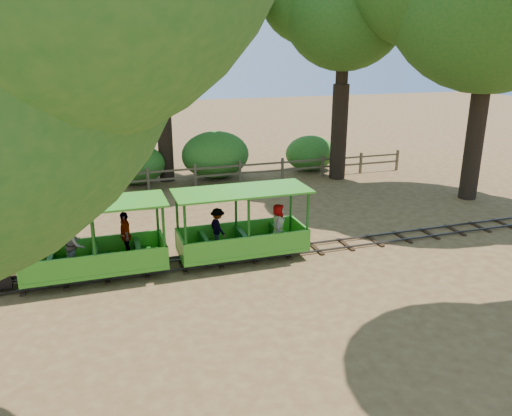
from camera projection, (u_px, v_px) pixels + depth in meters
name	position (u px, v px, depth m)	size (l,w,h in m)	color
ground	(284.00, 253.00, 14.60)	(90.00, 90.00, 0.00)	olive
track	(284.00, 251.00, 14.58)	(22.00, 1.00, 0.10)	#3F3D3A
carriage_front	(96.00, 248.00, 12.81)	(3.73, 1.53, 1.94)	green
carriage_rear	(243.00, 232.00, 14.00)	(3.73, 1.53, 1.94)	green
oak_nc	(156.00, 5.00, 20.40)	(8.56, 7.53, 10.46)	#2D2116
fence	(218.00, 172.00, 21.65)	(18.10, 0.10, 1.00)	brown
shrub_west	(136.00, 165.00, 21.75)	(2.51, 1.93, 1.73)	#2D6B1E
shrub_mid_w	(215.00, 155.00, 22.74)	(3.11, 2.39, 2.15)	#2D6B1E
shrub_mid_e	(220.00, 162.00, 22.91)	(2.11, 1.62, 1.46)	#2D6B1E
shrub_east	(310.00, 153.00, 24.21)	(2.46, 1.89, 1.70)	#2D6B1E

